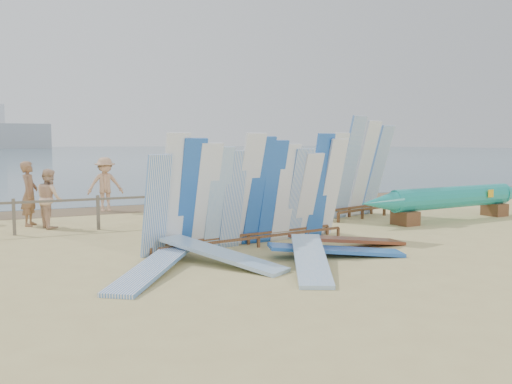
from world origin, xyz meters
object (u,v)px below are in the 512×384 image
outrigger_canoe (453,199)px  stroller (211,202)px  flat_board_d (336,257)px  beach_chair_right (232,207)px  flat_board_e (150,276)px  beachgoer_9 (305,182)px  main_surfboard_rack (254,195)px  beachgoer_8 (319,184)px  vendor_table (310,219)px  flat_board_c (349,249)px  beachgoer_4 (196,185)px  beachgoer_1 (29,194)px  beachgoer_7 (276,184)px  beachgoer_2 (50,198)px  side_surfboard_rack (357,172)px  flat_board_b (310,270)px  flat_board_a (222,265)px  beach_chair_left (180,212)px  beachgoer_extra_0 (322,180)px  beachgoer_3 (105,184)px

outrigger_canoe → stroller: bearing=145.8°
flat_board_d → beach_chair_right: beach_chair_right is taller
flat_board_e → beachgoer_9: beachgoer_9 is taller
main_surfboard_rack → beachgoer_8: bearing=35.8°
flat_board_d → flat_board_e: 3.75m
vendor_table → flat_board_c: vendor_table is taller
main_surfboard_rack → flat_board_c: size_ratio=1.87×
outrigger_canoe → beachgoer_4: size_ratio=4.00×
vendor_table → beachgoer_1: size_ratio=0.65×
beachgoer_7 → flat_board_d: bearing=-61.7°
flat_board_d → beachgoer_9: bearing=-8.0°
vendor_table → beachgoer_9: bearing=40.6°
beachgoer_2 → beachgoer_9: beachgoer_9 is taller
beachgoer_7 → side_surfboard_rack: bearing=-29.1°
side_surfboard_rack → vendor_table: bearing=-162.1°
flat_board_d → flat_board_e: size_ratio=1.00×
beachgoer_7 → beachgoer_1: bearing=-125.1°
beachgoer_8 → beachgoer_4: (-3.62, 1.70, -0.06)m
side_surfboard_rack → beachgoer_1: size_ratio=1.72×
vendor_table → flat_board_b: vendor_table is taller
beachgoer_1 → stroller: bearing=-77.5°
flat_board_a → beach_chair_right: size_ratio=3.25×
beach_chair_left → beach_chair_right: size_ratio=0.94×
flat_board_c → beachgoer_extra_0: (3.78, 7.13, 0.91)m
flat_board_c → flat_board_e: (-4.45, -0.56, 0.00)m
beachgoer_9 → main_surfboard_rack: bearing=-160.0°
outrigger_canoe → flat_board_c: size_ratio=2.58×
beach_chair_left → beachgoer_9: (4.97, 1.28, 0.62)m
beachgoer_2 → beachgoer_8: beachgoer_8 is taller
beachgoer_3 → beachgoer_1: 3.31m
vendor_table → beachgoer_4: (-1.17, 5.23, 0.49)m
vendor_table → flat_board_d: 2.69m
stroller → beachgoer_4: 1.46m
flat_board_e → beach_chair_left: size_ratio=3.44×
vendor_table → flat_board_a: size_ratio=0.43×
flat_board_d → beachgoer_3: (-2.92, 9.18, 0.89)m
side_surfboard_rack → beachgoer_3: (-6.53, 4.80, -0.49)m
beachgoer_7 → main_surfboard_rack: bearing=-73.7°
flat_board_b → stroller: bearing=110.4°
beachgoer_extra_0 → beachgoer_4: beachgoer_extra_0 is taller
flat_board_d → flat_board_b: bearing=143.2°
beachgoer_7 → stroller: bearing=-104.6°
flat_board_e → outrigger_canoe: bearing=51.9°
beach_chair_right → beachgoer_7: (2.18, 1.22, 0.57)m
side_surfboard_rack → stroller: side_surfboard_rack is taller
vendor_table → beachgoer_1: bearing=124.3°
flat_board_b → beachgoer_4: bearing=111.2°
flat_board_d → beachgoer_8: 6.97m
main_surfboard_rack → flat_board_e: bearing=-157.3°
beachgoer_4 → beachgoer_1: bearing=-65.5°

